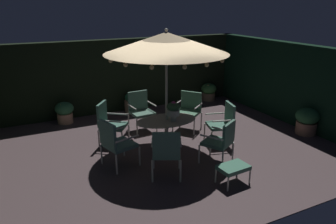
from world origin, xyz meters
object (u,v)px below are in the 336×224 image
at_px(patio_chair_southeast, 221,139).
at_px(ottoman_footrest, 233,168).
at_px(patio_chair_west, 140,108).
at_px(potted_plant_right_far, 131,103).
at_px(patio_chair_north, 109,121).
at_px(patio_chair_south, 223,121).
at_px(patio_chair_southwest, 189,108).
at_px(potted_plant_right_near, 65,112).
at_px(patio_dining_table, 166,127).
at_px(potted_plant_left_far, 307,120).
at_px(patio_chair_east, 166,150).
at_px(patio_chair_northeast, 115,141).
at_px(potted_plant_back_right, 209,91).
at_px(centerpiece_planter, 173,109).
at_px(patio_umbrella, 166,43).

relative_size(patio_chair_southeast, ottoman_footrest, 1.59).
height_order(patio_chair_west, potted_plant_right_far, patio_chair_west).
xyz_separation_m(patio_chair_north, potted_plant_right_far, (1.26, 1.97, -0.26)).
xyz_separation_m(patio_chair_west, potted_plant_right_far, (0.23, 1.40, -0.28)).
bearing_deg(patio_chair_south, patio_chair_west, 129.74).
relative_size(patio_chair_north, patio_chair_southwest, 1.03).
xyz_separation_m(patio_chair_southeast, ottoman_footrest, (-0.25, -0.77, -0.23)).
bearing_deg(potted_plant_right_far, potted_plant_right_near, -179.33).
bearing_deg(patio_chair_north, potted_plant_right_far, 57.50).
height_order(patio_chair_west, ottoman_footrest, patio_chair_west).
height_order(patio_chair_southeast, ottoman_footrest, patio_chair_southeast).
xyz_separation_m(patio_chair_south, potted_plant_right_far, (-1.22, 3.15, -0.26)).
bearing_deg(potted_plant_right_far, patio_dining_table, -92.56).
relative_size(potted_plant_left_far, potted_plant_right_far, 1.09).
bearing_deg(patio_chair_north, patio_chair_east, -75.68).
xyz_separation_m(patio_chair_northeast, potted_plant_right_far, (1.47, 3.16, -0.26)).
xyz_separation_m(patio_chair_west, potted_plant_right_near, (-1.77, 1.38, -0.26)).
height_order(patio_dining_table, patio_chair_south, patio_chair_south).
distance_m(patio_chair_northeast, potted_plant_back_right, 5.50).
relative_size(centerpiece_planter, patio_chair_southeast, 0.49).
height_order(patio_chair_east, potted_plant_back_right, patio_chair_east).
distance_m(patio_chair_north, patio_chair_southwest, 2.22).
relative_size(patio_dining_table, potted_plant_right_far, 2.29).
bearing_deg(centerpiece_planter, potted_plant_left_far, -10.97).
xyz_separation_m(patio_chair_northeast, potted_plant_left_far, (5.00, -0.45, -0.21)).
xyz_separation_m(patio_chair_southeast, patio_chair_southwest, (0.39, 2.06, 0.04)).
bearing_deg(patio_umbrella, centerpiece_planter, -51.05).
bearing_deg(potted_plant_back_right, patio_chair_east, -131.28).
height_order(patio_dining_table, potted_plant_right_far, patio_dining_table).
height_order(patio_chair_north, patio_chair_southeast, patio_chair_north).
distance_m(patio_dining_table, patio_chair_south, 1.39).
xyz_separation_m(patio_chair_north, potted_plant_left_far, (4.78, -1.64, -0.21)).
relative_size(patio_chair_west, ottoman_footrest, 1.72).
relative_size(patio_dining_table, potted_plant_right_near, 2.38).
bearing_deg(patio_chair_south, patio_chair_north, 154.62).
xyz_separation_m(patio_dining_table, patio_chair_southwest, (1.09, 0.86, 0.06)).
distance_m(centerpiece_planter, patio_chair_southeast, 1.29).
relative_size(patio_chair_east, patio_chair_south, 1.02).
bearing_deg(patio_chair_northeast, potted_plant_right_near, 99.58).
height_order(patio_umbrella, patio_chair_southwest, patio_umbrella).
bearing_deg(patio_chair_north, patio_chair_northeast, -100.23).
distance_m(patio_dining_table, potted_plant_right_near, 3.35).
xyz_separation_m(patio_chair_southeast, potted_plant_right_near, (-2.57, 3.97, -0.21)).
xyz_separation_m(patio_dining_table, patio_chair_northeast, (-1.35, -0.37, 0.05)).
bearing_deg(potted_plant_right_near, patio_chair_west, -37.94).
xyz_separation_m(patio_dining_table, potted_plant_back_right, (3.05, 2.92, -0.21)).
relative_size(patio_umbrella, potted_plant_right_far, 4.33).
xyz_separation_m(centerpiece_planter, patio_chair_west, (-0.21, 1.52, -0.39)).
distance_m(ottoman_footrest, potted_plant_back_right, 5.54).
bearing_deg(potted_plant_left_far, ottoman_footrest, -160.30).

